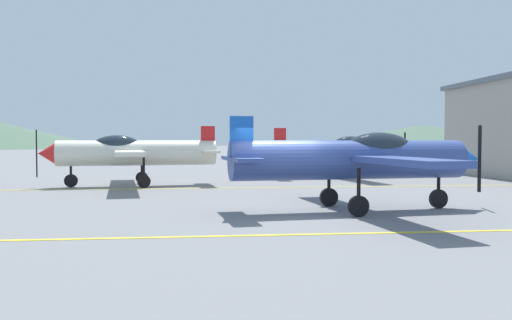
{
  "coord_description": "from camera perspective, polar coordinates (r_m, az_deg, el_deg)",
  "views": [
    {
      "loc": [
        -2.35,
        -14.96,
        2.14
      ],
      "look_at": [
        0.41,
        10.0,
        1.2
      ],
      "focal_mm": 36.7,
      "sensor_mm": 36.0,
      "label": 1
    }
  ],
  "objects": [
    {
      "name": "airplane_far",
      "position": [
        30.55,
        9.18,
        1.1
      ],
      "size": [
        8.29,
        9.5,
        2.84
      ],
      "color": "silver",
      "rests_on": "ground_plane"
    },
    {
      "name": "ground_plane",
      "position": [
        15.29,
        2.61,
        -5.9
      ],
      "size": [
        400.0,
        400.0,
        0.0
      ],
      "primitive_type": "plane",
      "color": "slate"
    },
    {
      "name": "apron_line_near",
      "position": [
        12.02,
        5.13,
        -8.1
      ],
      "size": [
        80.0,
        0.16,
        0.01
      ],
      "primitive_type": "cube",
      "color": "yellow",
      "rests_on": "ground_plane"
    },
    {
      "name": "car_sedan",
      "position": [
        38.65,
        4.36,
        0.21
      ],
      "size": [
        3.09,
        4.65,
        1.62
      ],
      "color": "white",
      "rests_on": "ground_plane"
    },
    {
      "name": "airplane_near",
      "position": [
        16.15,
        11.2,
        0.18
      ],
      "size": [
        8.27,
        9.5,
        2.84
      ],
      "color": "#33478C",
      "rests_on": "ground_plane"
    },
    {
      "name": "hill_centerleft",
      "position": [
        176.0,
        17.71,
        2.5
      ],
      "size": [
        77.51,
        77.51,
        7.1
      ],
      "primitive_type": "cone",
      "color": "#4C6651",
      "rests_on": "ground_plane"
    },
    {
      "name": "apron_line_far",
      "position": [
        23.59,
        -0.56,
        -3.05
      ],
      "size": [
        80.0,
        0.16,
        0.01
      ],
      "primitive_type": "cube",
      "color": "yellow",
      "rests_on": "ground_plane"
    },
    {
      "name": "airplane_mid",
      "position": [
        25.19,
        -13.47,
        0.85
      ],
      "size": [
        8.29,
        9.5,
        2.84
      ],
      "color": "silver",
      "rests_on": "ground_plane"
    }
  ]
}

